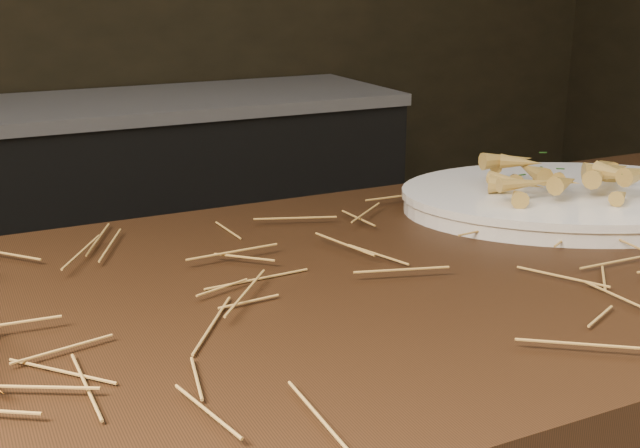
% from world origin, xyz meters
% --- Properties ---
extents(back_counter, '(1.82, 0.62, 0.84)m').
position_xyz_m(back_counter, '(0.30, 2.18, 0.42)').
color(back_counter, black).
rests_on(back_counter, ground).
extents(straw_bedding, '(1.40, 0.60, 0.02)m').
position_xyz_m(straw_bedding, '(0.00, 0.30, 0.91)').
color(straw_bedding, '#AB7935').
rests_on(straw_bedding, main_counter).
extents(serving_platter, '(0.61, 0.52, 0.03)m').
position_xyz_m(serving_platter, '(0.57, 0.40, 0.91)').
color(serving_platter, white).
rests_on(serving_platter, main_counter).
extents(roasted_veg_heap, '(0.30, 0.27, 0.06)m').
position_xyz_m(roasted_veg_heap, '(0.57, 0.40, 0.96)').
color(roasted_veg_heap, olive).
rests_on(roasted_veg_heap, serving_platter).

